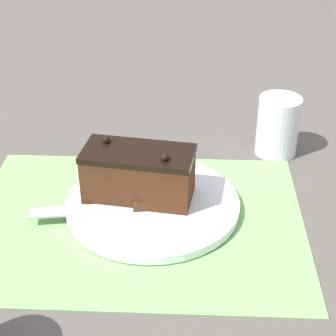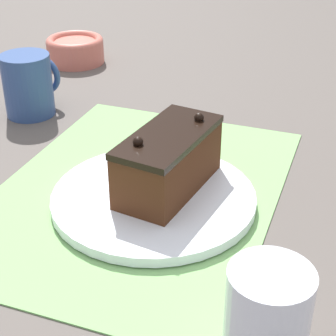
# 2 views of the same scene
# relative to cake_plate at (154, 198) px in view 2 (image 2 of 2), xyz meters

# --- Properties ---
(ground_plane) EXTENTS (3.00, 3.00, 0.00)m
(ground_plane) POSITION_rel_cake_plate_xyz_m (0.02, 0.03, -0.01)
(ground_plane) COLOR #544C47
(placemat_woven) EXTENTS (0.46, 0.34, 0.00)m
(placemat_woven) POSITION_rel_cake_plate_xyz_m (0.02, 0.03, -0.01)
(placemat_woven) COLOR #7AB266
(placemat_woven) RESTS_ON ground_plane
(cake_plate) EXTENTS (0.25, 0.25, 0.01)m
(cake_plate) POSITION_rel_cake_plate_xyz_m (0.00, 0.00, 0.00)
(cake_plate) COLOR white
(cake_plate) RESTS_ON placemat_woven
(chocolate_cake) EXTENTS (0.16, 0.09, 0.08)m
(chocolate_cake) POSITION_rel_cake_plate_xyz_m (0.02, -0.01, 0.04)
(chocolate_cake) COLOR #472614
(chocolate_cake) RESTS_ON cake_plate
(serving_knife) EXTENTS (0.21, 0.05, 0.01)m
(serving_knife) POSITION_rel_cake_plate_xyz_m (0.03, 0.02, 0.01)
(serving_knife) COLOR #472D19
(serving_knife) RESTS_ON cake_plate
(drinking_glass) EXTENTS (0.07, 0.07, 0.10)m
(drinking_glass) POSITION_rel_cake_plate_xyz_m (-0.19, -0.17, 0.04)
(drinking_glass) COLOR white
(drinking_glass) RESTS_ON ground_plane
(small_bowl) EXTENTS (0.11, 0.11, 0.05)m
(small_bowl) POSITION_rel_cake_plate_xyz_m (0.43, 0.34, 0.02)
(small_bowl) COLOR #C66656
(small_bowl) RESTS_ON ground_plane
(coffee_mug) EXTENTS (0.09, 0.08, 0.10)m
(coffee_mug) POSITION_rel_cake_plate_xyz_m (0.18, 0.28, 0.04)
(coffee_mug) COLOR navy
(coffee_mug) RESTS_ON ground_plane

